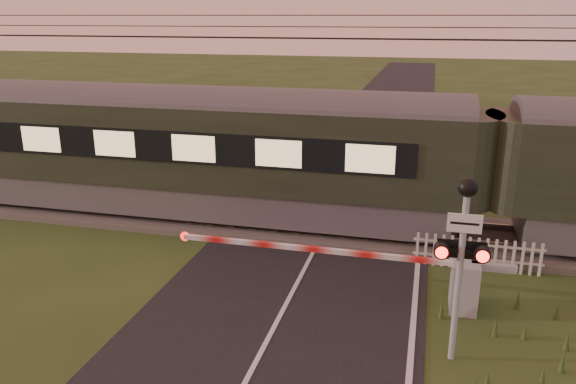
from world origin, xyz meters
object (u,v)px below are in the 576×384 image
(train, at_px, (490,168))
(boom_gate, at_px, (445,279))
(crossing_signal, at_px, (463,238))
(picket_fence, at_px, (478,254))

(train, distance_m, boom_gate, 4.41)
(train, xyz_separation_m, crossing_signal, (-0.96, -6.00, 0.23))
(train, height_order, crossing_signal, train)
(boom_gate, height_order, picket_fence, boom_gate)
(boom_gate, bearing_deg, crossing_signal, -86.52)
(train, distance_m, picket_fence, 2.59)
(train, xyz_separation_m, picket_fence, (-0.26, -1.89, -1.74))
(train, distance_m, crossing_signal, 6.08)
(crossing_signal, xyz_separation_m, picket_fence, (0.70, 4.10, -1.97))
(boom_gate, relative_size, picket_fence, 2.42)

